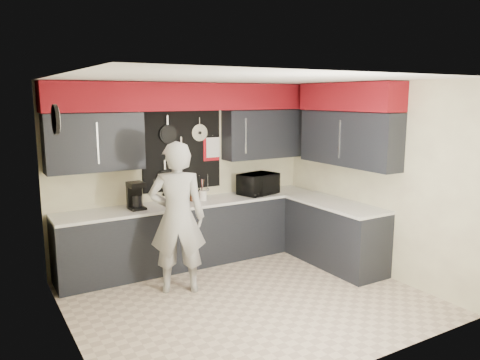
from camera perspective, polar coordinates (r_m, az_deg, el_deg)
ground at (r=5.83m, az=0.85°, el=-14.21°), size 4.00×4.00×0.00m
back_wall_assembly at (r=6.74m, az=-6.23°, el=6.73°), size 4.00×0.36×2.60m
right_wall_assembly at (r=6.68m, az=13.42°, el=5.91°), size 0.36×3.50×2.60m
left_wall_assembly at (r=4.73m, az=-20.32°, el=-3.57°), size 0.05×3.50×2.60m
base_cabinets at (r=6.81m, az=-0.61°, el=-6.45°), size 3.95×2.20×0.92m
microwave at (r=7.18m, az=2.23°, el=-0.49°), size 0.66×0.53×0.32m
knife_block at (r=6.78m, az=-5.85°, el=-1.52°), size 0.12×0.12×0.24m
utensil_crock at (r=6.80m, az=-4.54°, el=-1.89°), size 0.11×0.11×0.14m
coffee_maker at (r=6.39m, az=-12.61°, el=-1.78°), size 0.21×0.25×0.37m
person at (r=5.79m, az=-7.64°, el=-4.58°), size 0.81×0.70×1.88m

